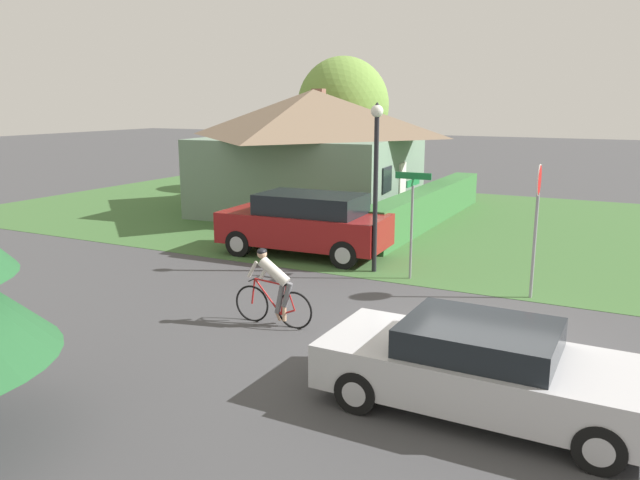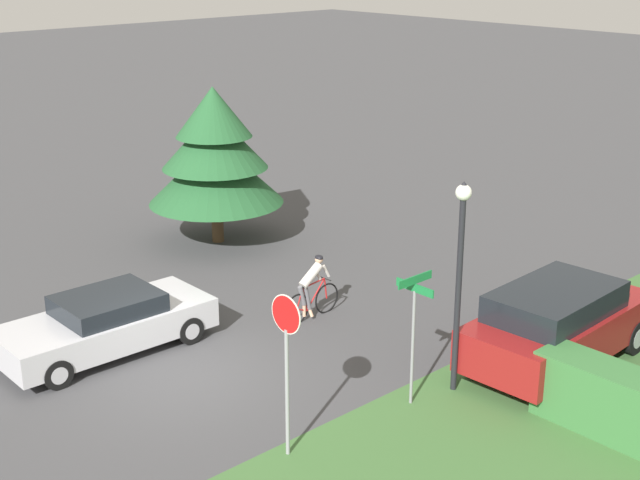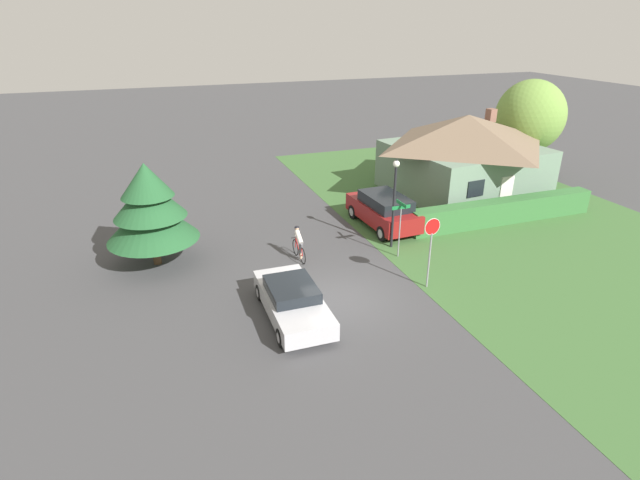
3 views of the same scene
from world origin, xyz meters
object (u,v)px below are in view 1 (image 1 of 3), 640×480
object	(u,v)px
sedan_left_lane	(484,369)
deciduous_tree_right	(343,106)
parked_suv_right	(306,223)
street_name_sign	(412,206)
stop_sign	(537,206)
cyclist	(273,289)
street_lamp	(376,164)
cottage_house	(313,148)

from	to	relation	value
sedan_left_lane	deciduous_tree_right	world-z (taller)	deciduous_tree_right
parked_suv_right	deciduous_tree_right	xyz separation A→B (m)	(12.99, 4.93, 3.16)
street_name_sign	deciduous_tree_right	world-z (taller)	deciduous_tree_right
stop_sign	street_name_sign	distance (m)	2.94
sedan_left_lane	street_name_sign	xyz separation A→B (m)	(6.00, 3.14, 1.19)
sedan_left_lane	street_name_sign	size ratio (longest dim) A/B	1.76
sedan_left_lane	cyclist	bearing A→B (deg)	-19.76
street_name_sign	stop_sign	bearing A→B (deg)	-94.72
street_lamp	deciduous_tree_right	world-z (taller)	deciduous_tree_right
cyclist	stop_sign	size ratio (longest dim) A/B	0.57
stop_sign	street_name_sign	xyz separation A→B (m)	(0.24, 2.92, -0.26)
deciduous_tree_right	street_lamp	bearing A→B (deg)	-151.88
street_lamp	street_name_sign	distance (m)	1.42
sedan_left_lane	stop_sign	distance (m)	5.94
stop_sign	street_lamp	xyz separation A→B (m)	(0.44, 3.96, 0.69)
stop_sign	deciduous_tree_right	distance (m)	18.24
sedan_left_lane	parked_suv_right	world-z (taller)	parked_suv_right
deciduous_tree_right	cottage_house	bearing A→B (deg)	-166.31
cottage_house	street_name_sign	bearing A→B (deg)	-145.05
street_name_sign	cyclist	bearing A→B (deg)	163.04
deciduous_tree_right	stop_sign	bearing A→B (deg)	-141.44
cottage_house	deciduous_tree_right	size ratio (longest dim) A/B	1.47
cottage_house	street_name_sign	distance (m)	10.71
cyclist	deciduous_tree_right	xyz separation A→B (m)	(18.26, 7.06, 3.37)
deciduous_tree_right	sedan_left_lane	bearing A→B (deg)	-149.96
street_lamp	street_name_sign	size ratio (longest dim) A/B	1.62
cottage_house	cyclist	world-z (taller)	cottage_house
street_lamp	deciduous_tree_right	distance (m)	15.63
sedan_left_lane	cottage_house	bearing A→B (deg)	-53.60
sedan_left_lane	cyclist	world-z (taller)	cyclist
cyclist	stop_sign	xyz separation A→B (m)	(4.09, -4.23, 1.37)
cottage_house	deciduous_tree_right	bearing A→B (deg)	7.97
parked_suv_right	street_lamp	size ratio (longest dim) A/B	1.13
street_name_sign	parked_suv_right	bearing A→B (deg)	74.75
sedan_left_lane	street_lamp	distance (m)	7.78
stop_sign	street_name_sign	world-z (taller)	stop_sign
parked_suv_right	stop_sign	distance (m)	6.58
cyclist	stop_sign	bearing A→B (deg)	-137.69
parked_suv_right	stop_sign	xyz separation A→B (m)	(-1.18, -6.37, 1.16)
parked_suv_right	cyclist	bearing A→B (deg)	109.45
stop_sign	deciduous_tree_right	size ratio (longest dim) A/B	0.46
cyclist	street_name_sign	world-z (taller)	street_name_sign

